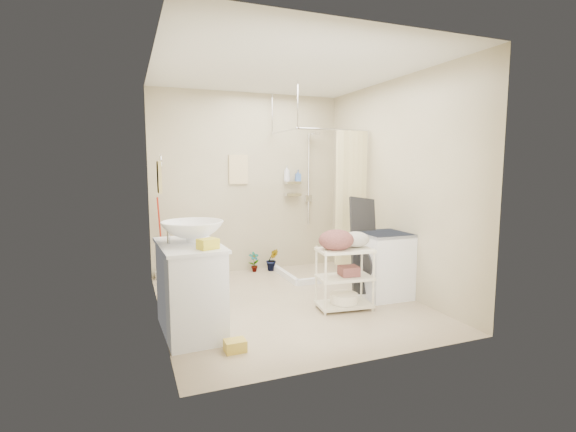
{
  "coord_description": "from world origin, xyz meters",
  "views": [
    {
      "loc": [
        -1.68,
        -4.33,
        1.56
      ],
      "look_at": [
        0.1,
        0.25,
        0.96
      ],
      "focal_mm": 26.0,
      "sensor_mm": 36.0,
      "label": 1
    }
  ],
  "objects_px": {
    "vanity": "(190,288)",
    "toilet": "(189,270)",
    "washing_machine": "(384,265)",
    "laundry_rack": "(344,273)"
  },
  "relations": [
    {
      "from": "vanity",
      "to": "toilet",
      "type": "distance_m",
      "value": 0.99
    },
    {
      "from": "washing_machine",
      "to": "laundry_rack",
      "type": "distance_m",
      "value": 0.68
    },
    {
      "from": "vanity",
      "to": "laundry_rack",
      "type": "height_order",
      "value": "vanity"
    },
    {
      "from": "vanity",
      "to": "toilet",
      "type": "height_order",
      "value": "vanity"
    },
    {
      "from": "vanity",
      "to": "laundry_rack",
      "type": "distance_m",
      "value": 1.65
    },
    {
      "from": "vanity",
      "to": "toilet",
      "type": "bearing_deg",
      "value": 80.21
    },
    {
      "from": "toilet",
      "to": "washing_machine",
      "type": "height_order",
      "value": "washing_machine"
    },
    {
      "from": "vanity",
      "to": "laundry_rack",
      "type": "xyz_separation_m",
      "value": [
        1.65,
        0.03,
        -0.02
      ]
    },
    {
      "from": "vanity",
      "to": "laundry_rack",
      "type": "relative_size",
      "value": 1.19
    },
    {
      "from": "vanity",
      "to": "washing_machine",
      "type": "height_order",
      "value": "vanity"
    }
  ]
}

